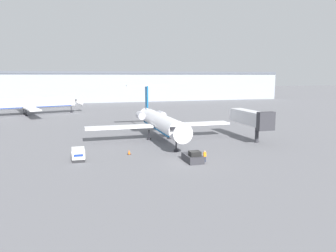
{
  "coord_description": "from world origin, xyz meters",
  "views": [
    {
      "loc": [
        -16.47,
        -43.61,
        12.7
      ],
      "look_at": [
        0.0,
        12.45,
        3.64
      ],
      "focal_mm": 35.0,
      "sensor_mm": 36.0,
      "label": 1
    }
  ],
  "objects_px": {
    "airplane_main": "(160,122)",
    "worker_near_tug": "(205,156)",
    "pushback_tug": "(193,157)",
    "luggage_cart": "(78,154)",
    "jet_bridge": "(251,118)",
    "airplane_parked_far_left": "(28,104)",
    "traffic_cone_left": "(129,152)"
  },
  "relations": [
    {
      "from": "airplane_main",
      "to": "worker_near_tug",
      "type": "bearing_deg",
      "value": -83.61
    },
    {
      "from": "pushback_tug",
      "to": "worker_near_tug",
      "type": "bearing_deg",
      "value": -18.9
    },
    {
      "from": "luggage_cart",
      "to": "worker_near_tug",
      "type": "xyz_separation_m",
      "value": [
        17.96,
        -6.17,
        -0.02
      ]
    },
    {
      "from": "airplane_main",
      "to": "luggage_cart",
      "type": "bearing_deg",
      "value": -143.67
    },
    {
      "from": "airplane_main",
      "to": "jet_bridge",
      "type": "xyz_separation_m",
      "value": [
        16.94,
        -5.37,
        0.79
      ]
    },
    {
      "from": "airplane_parked_far_left",
      "to": "worker_near_tug",
      "type": "bearing_deg",
      "value": -65.22
    },
    {
      "from": "luggage_cart",
      "to": "traffic_cone_left",
      "type": "bearing_deg",
      "value": 11.26
    },
    {
      "from": "airplane_main",
      "to": "worker_near_tug",
      "type": "xyz_separation_m",
      "value": [
        2.01,
        -17.91,
        -2.77
      ]
    },
    {
      "from": "worker_near_tug",
      "to": "jet_bridge",
      "type": "distance_m",
      "value": 19.83
    },
    {
      "from": "pushback_tug",
      "to": "airplane_main",
      "type": "bearing_deg",
      "value": 91.1
    },
    {
      "from": "airplane_main",
      "to": "worker_near_tug",
      "type": "height_order",
      "value": "airplane_main"
    },
    {
      "from": "airplane_main",
      "to": "pushback_tug",
      "type": "xyz_separation_m",
      "value": [
        0.33,
        -17.34,
        -3.0
      ]
    },
    {
      "from": "worker_near_tug",
      "to": "jet_bridge",
      "type": "height_order",
      "value": "jet_bridge"
    },
    {
      "from": "traffic_cone_left",
      "to": "airplane_parked_far_left",
      "type": "height_order",
      "value": "airplane_parked_far_left"
    },
    {
      "from": "worker_near_tug",
      "to": "traffic_cone_left",
      "type": "distance_m",
      "value": 12.66
    },
    {
      "from": "airplane_main",
      "to": "pushback_tug",
      "type": "bearing_deg",
      "value": -88.9
    },
    {
      "from": "airplane_main",
      "to": "jet_bridge",
      "type": "height_order",
      "value": "airplane_main"
    },
    {
      "from": "jet_bridge",
      "to": "airplane_main",
      "type": "bearing_deg",
      "value": 162.43
    },
    {
      "from": "jet_bridge",
      "to": "luggage_cart",
      "type": "bearing_deg",
      "value": -169.04
    },
    {
      "from": "worker_near_tug",
      "to": "traffic_cone_left",
      "type": "height_order",
      "value": "worker_near_tug"
    },
    {
      "from": "pushback_tug",
      "to": "luggage_cart",
      "type": "relative_size",
      "value": 1.25
    },
    {
      "from": "traffic_cone_left",
      "to": "jet_bridge",
      "type": "distance_m",
      "value": 25.7
    },
    {
      "from": "traffic_cone_left",
      "to": "jet_bridge",
      "type": "bearing_deg",
      "value": 10.86
    },
    {
      "from": "airplane_main",
      "to": "jet_bridge",
      "type": "bearing_deg",
      "value": -17.57
    },
    {
      "from": "worker_near_tug",
      "to": "airplane_parked_far_left",
      "type": "bearing_deg",
      "value": 114.78
    },
    {
      "from": "pushback_tug",
      "to": "airplane_parked_far_left",
      "type": "xyz_separation_m",
      "value": [
        -30.59,
        69.3,
        3.04
      ]
    },
    {
      "from": "luggage_cart",
      "to": "jet_bridge",
      "type": "bearing_deg",
      "value": 10.96
    },
    {
      "from": "airplane_main",
      "to": "traffic_cone_left",
      "type": "relative_size",
      "value": 39.39
    },
    {
      "from": "jet_bridge",
      "to": "pushback_tug",
      "type": "bearing_deg",
      "value": -144.22
    },
    {
      "from": "airplane_main",
      "to": "pushback_tug",
      "type": "relative_size",
      "value": 7.2
    },
    {
      "from": "airplane_main",
      "to": "pushback_tug",
      "type": "distance_m",
      "value": 17.6
    },
    {
      "from": "airplane_main",
      "to": "luggage_cart",
      "type": "distance_m",
      "value": 20.0
    }
  ]
}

